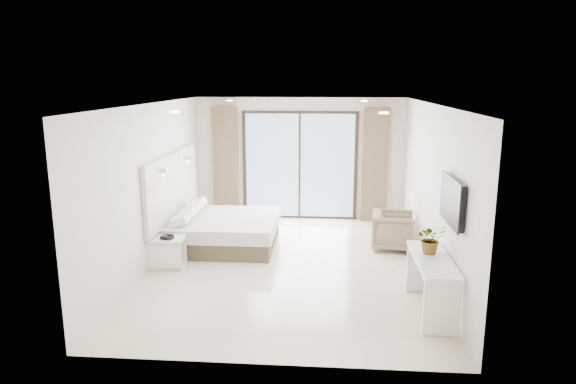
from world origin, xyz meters
name	(u,v)px	position (x,y,z in m)	size (l,w,h in m)	color
ground	(289,265)	(0.00, 0.00, 0.00)	(6.20, 6.20, 0.00)	beige
room_shell	(282,165)	(-0.20, 0.82, 1.58)	(4.62, 6.22, 2.72)	silver
bed	(223,231)	(-1.32, 0.97, 0.29)	(1.97, 1.87, 0.69)	brown
nightstand	(168,253)	(-2.02, -0.23, 0.25)	(0.58, 0.48, 0.50)	white
phone	(167,237)	(-2.00, -0.28, 0.54)	(0.18, 0.14, 0.06)	black
console_desk	(432,273)	(2.04, -1.61, 0.56)	(0.47, 1.49, 0.77)	white
plant	(431,242)	(2.04, -1.42, 0.93)	(0.37, 0.41, 0.32)	#33662D
armchair	(393,229)	(1.85, 1.05, 0.38)	(0.74, 0.69, 0.76)	#826855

